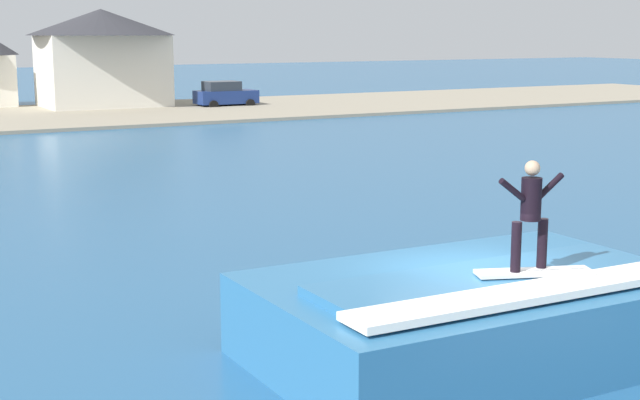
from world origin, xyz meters
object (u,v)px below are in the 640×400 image
Objects in this scene: surfer at (531,209)px; car_far_shore at (225,94)px; wave_crest at (474,316)px; house_gabled_white at (102,51)px; surfboard at (534,272)px.

surfer reaches higher than car_far_shore.
wave_crest is at bearing 126.51° from surfer.
house_gabled_white reaches higher than car_far_shore.
house_gabled_white is (8.08, 52.73, 2.36)m from surfboard.
surfboard is at bearing -58.04° from surfer.
wave_crest is 2.03m from surfer.
wave_crest is at bearing 126.07° from surfboard.
car_far_shore is at bearing 72.41° from surfboard.
surfer is (0.51, -0.69, 1.84)m from wave_crest.
car_far_shore is at bearing 72.33° from surfer.
house_gabled_white reaches higher than wave_crest.
house_gabled_white reaches higher than surfboard.
surfboard reaches higher than wave_crest.
surfer is at bearing -53.49° from wave_crest.
house_gabled_white is (8.13, 52.65, 1.36)m from surfer.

